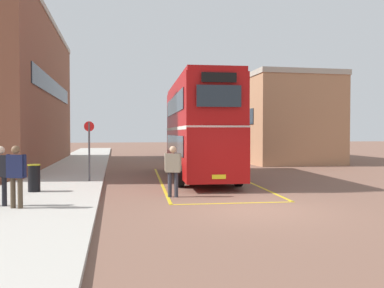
% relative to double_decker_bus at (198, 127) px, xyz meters
% --- Properties ---
extents(ground_plane, '(135.60, 135.60, 0.00)m').
position_rel_double_decker_bus_xyz_m(ground_plane, '(-0.08, 6.02, -2.51)').
color(ground_plane, brown).
extents(sidewalk_left, '(4.00, 57.60, 0.14)m').
position_rel_double_decker_bus_xyz_m(sidewalk_left, '(-6.58, 8.42, -2.44)').
color(sidewalk_left, '#B2ADA3').
rests_on(sidewalk_left, ground).
extents(brick_building_left, '(5.41, 20.85, 10.00)m').
position_rel_double_decker_bus_xyz_m(brick_building_left, '(-10.82, 9.74, 2.49)').
color(brick_building_left, brown).
rests_on(brick_building_left, ground).
extents(depot_building_right, '(6.38, 14.77, 6.55)m').
position_rel_double_decker_bus_xyz_m(depot_building_right, '(8.55, 12.71, 0.77)').
color(depot_building_right, '#AD7A56').
rests_on(depot_building_right, ground).
extents(double_decker_bus, '(3.19, 10.67, 4.75)m').
position_rel_double_decker_bus_xyz_m(double_decker_bus, '(0.00, 0.00, 0.00)').
color(double_decker_bus, black).
rests_on(double_decker_bus, ground).
extents(single_deck_bus, '(3.25, 9.55, 3.02)m').
position_rel_double_decker_bus_xyz_m(single_deck_bus, '(3.43, 17.32, -0.87)').
color(single_deck_bus, black).
rests_on(single_deck_bus, ground).
extents(pedestrian_boarding, '(0.58, 0.36, 1.79)m').
position_rel_double_decker_bus_xyz_m(pedestrian_boarding, '(-2.08, -5.69, -1.46)').
color(pedestrian_boarding, '#2D2D38').
rests_on(pedestrian_boarding, ground).
extents(pedestrian_waiting_near, '(0.56, 0.34, 1.73)m').
position_rel_double_decker_bus_xyz_m(pedestrian_waiting_near, '(-7.32, -7.22, -1.37)').
color(pedestrian_waiting_near, black).
rests_on(pedestrian_waiting_near, sidewalk_left).
extents(pedestrian_waiting_far, '(0.55, 0.39, 1.76)m').
position_rel_double_decker_bus_xyz_m(pedestrian_waiting_far, '(-6.79, -7.67, -1.35)').
color(pedestrian_waiting_far, '#473828').
rests_on(pedestrian_waiting_far, sidewalk_left).
extents(litter_bin, '(0.45, 0.45, 0.98)m').
position_rel_double_decker_bus_xyz_m(litter_bin, '(-6.93, -4.38, -1.88)').
color(litter_bin, black).
rests_on(litter_bin, sidewalk_left).
extents(bus_stop_sign, '(0.43, 0.13, 2.61)m').
position_rel_double_decker_bus_xyz_m(bus_stop_sign, '(-5.18, -1.39, -0.80)').
color(bus_stop_sign, '#4C4C51').
rests_on(bus_stop_sign, sidewalk_left).
extents(bay_marking_yellow, '(4.84, 12.79, 0.01)m').
position_rel_double_decker_bus_xyz_m(bay_marking_yellow, '(-0.05, -1.93, -2.51)').
color(bay_marking_yellow, gold).
rests_on(bay_marking_yellow, ground).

